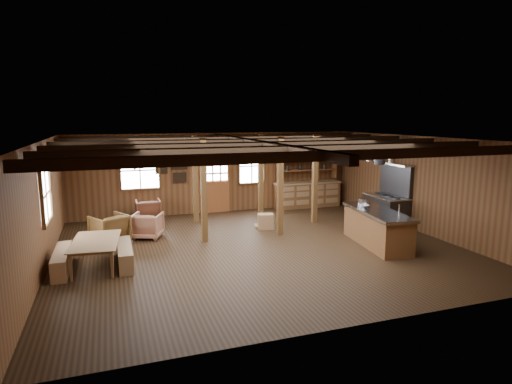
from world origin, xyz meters
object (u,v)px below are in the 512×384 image
Objects in this scene: commercial_range at (387,205)px; armchair_b at (148,211)px; armchair_a at (110,229)px; kitchen_island at (377,227)px; armchair_c at (147,225)px; dining_table at (98,254)px.

commercial_range reaches higher than armchair_b.
commercial_range is at bearing 158.81° from armchair_b.
armchair_a is 2.42m from armchair_b.
kitchen_island is 3.02× the size of armchair_a.
commercial_range is 2.44× the size of armchair_b.
commercial_range is at bearing 146.20° from armchair_a.
armchair_b reaches higher than armchair_c.
dining_table is at bearing -177.77° from kitchen_island.
armchair_a is at bearing 60.60° from armchair_b.
commercial_range reaches higher than dining_table.
dining_table is 2.42m from armchair_c.
armchair_c is at bearing 160.29° from armchair_a.
armchair_c is (-0.20, -1.94, -0.01)m from armchair_b.
armchair_b is at bearing 158.51° from commercial_range.
armchair_c reaches higher than dining_table.
commercial_range is 7.62m from armchair_b.
commercial_range reaches higher than kitchen_island.
kitchen_island reaches higher than armchair_a.
dining_table is 2.26× the size of armchair_c.
armchair_b is 1.01× the size of armchair_c.
kitchen_island is 7.14m from armchair_b.
dining_table is at bearing 80.83° from armchair_c.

